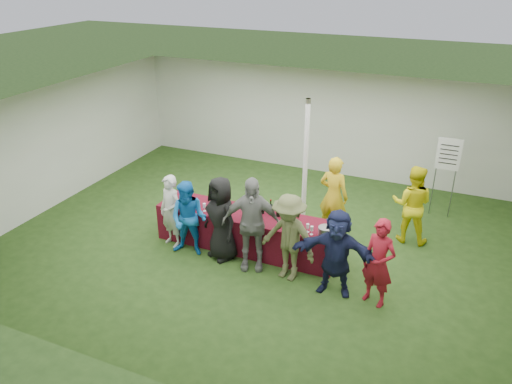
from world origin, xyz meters
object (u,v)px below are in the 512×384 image
at_px(dump_bucket, 326,232).
at_px(customer_3, 251,224).
at_px(customer_1, 189,219).
at_px(customer_5, 336,253).
at_px(customer_0, 171,211).
at_px(serving_table, 247,231).
at_px(customer_6, 379,263).
at_px(wine_list_sign, 448,160).
at_px(staff_back, 412,204).
at_px(staff_pourer, 334,196).
at_px(customer_2, 221,219).
at_px(customer_4, 289,238).

relative_size(dump_bucket, customer_3, 0.15).
height_order(customer_1, customer_5, customer_5).
bearing_deg(dump_bucket, customer_1, -171.02).
xyz_separation_m(customer_0, customer_5, (3.37, -0.24, 0.04)).
height_order(serving_table, customer_3, customer_3).
height_order(customer_3, customer_6, customer_3).
distance_m(wine_list_sign, customer_1, 5.60).
bearing_deg(customer_5, serving_table, 155.40).
height_order(serving_table, wine_list_sign, wine_list_sign).
bearing_deg(customer_6, dump_bucket, 172.61).
distance_m(staff_back, customer_5, 2.45).
height_order(dump_bucket, staff_pourer, staff_pourer).
bearing_deg(customer_3, dump_bucket, -2.91).
relative_size(dump_bucket, staff_back, 0.16).
distance_m(serving_table, staff_back, 3.30).
distance_m(dump_bucket, customer_5, 0.60).
height_order(serving_table, staff_pourer, staff_pourer).
height_order(dump_bucket, customer_5, customer_5).
bearing_deg(customer_6, staff_pourer, 142.33).
relative_size(wine_list_sign, customer_3, 1.00).
xyz_separation_m(serving_table, customer_1, (-0.91, -0.62, 0.37)).
relative_size(staff_pourer, customer_2, 1.03).
distance_m(serving_table, customer_6, 2.79).
xyz_separation_m(staff_back, customer_3, (-2.52, -2.14, 0.09)).
height_order(wine_list_sign, staff_back, wine_list_sign).
bearing_deg(customer_3, staff_pourer, 41.95).
xyz_separation_m(staff_back, customer_1, (-3.78, -2.19, -0.06)).
bearing_deg(customer_6, customer_5, -162.50).
xyz_separation_m(staff_pourer, customer_0, (-2.78, -1.70, -0.11)).
bearing_deg(customer_6, serving_table, -176.39).
bearing_deg(customer_0, customer_3, 14.48).
xyz_separation_m(serving_table, customer_0, (-1.40, -0.47, 0.36)).
relative_size(dump_bucket, customer_4, 0.16).
xyz_separation_m(staff_back, customer_2, (-3.17, -2.05, 0.01)).
relative_size(serving_table, staff_pourer, 2.12).
relative_size(customer_3, customer_5, 1.16).
height_order(serving_table, staff_back, staff_back).
distance_m(staff_back, customer_0, 4.74).
xyz_separation_m(wine_list_sign, customer_3, (-3.00, -3.53, -0.41)).
height_order(customer_1, customer_2, customer_2).
distance_m(customer_1, customer_3, 1.28).
xyz_separation_m(dump_bucket, wine_list_sign, (1.73, 3.17, 0.48)).
bearing_deg(customer_2, customer_1, -140.39).
xyz_separation_m(dump_bucket, customer_4, (-0.54, -0.42, -0.03)).
height_order(customer_2, customer_3, customer_3).
height_order(staff_back, customer_5, staff_back).
bearing_deg(staff_pourer, customer_4, 92.35).
height_order(dump_bucket, customer_4, customer_4).
xyz_separation_m(serving_table, wine_list_sign, (3.36, 2.95, 0.94)).
relative_size(staff_back, customer_2, 0.99).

